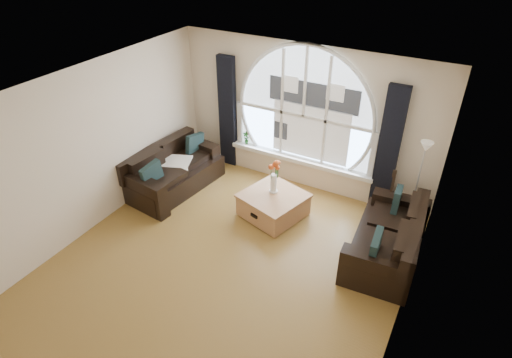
# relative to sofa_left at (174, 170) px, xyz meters

# --- Properties ---
(ground) EXTENTS (5.00, 5.50, 0.01)m
(ground) POSITION_rel_sofa_left_xyz_m (2.01, -1.32, -0.40)
(ground) COLOR brown
(ground) RESTS_ON ground
(ceiling) EXTENTS (5.00, 5.50, 0.01)m
(ceiling) POSITION_rel_sofa_left_xyz_m (2.01, -1.32, 2.30)
(ceiling) COLOR silver
(ceiling) RESTS_ON ground
(wall_back) EXTENTS (5.00, 0.01, 2.70)m
(wall_back) POSITION_rel_sofa_left_xyz_m (2.01, 1.43, 0.95)
(wall_back) COLOR beige
(wall_back) RESTS_ON ground
(wall_front) EXTENTS (5.00, 0.01, 2.70)m
(wall_front) POSITION_rel_sofa_left_xyz_m (2.01, -4.07, 0.95)
(wall_front) COLOR beige
(wall_front) RESTS_ON ground
(wall_left) EXTENTS (0.01, 5.50, 2.70)m
(wall_left) POSITION_rel_sofa_left_xyz_m (-0.49, -1.32, 0.95)
(wall_left) COLOR beige
(wall_left) RESTS_ON ground
(wall_right) EXTENTS (0.01, 5.50, 2.70)m
(wall_right) POSITION_rel_sofa_left_xyz_m (4.51, -1.32, 0.95)
(wall_right) COLOR beige
(wall_right) RESTS_ON ground
(attic_slope) EXTENTS (0.92, 5.50, 0.72)m
(attic_slope) POSITION_rel_sofa_left_xyz_m (4.21, -1.32, 1.95)
(attic_slope) COLOR silver
(attic_slope) RESTS_ON ground
(arched_window) EXTENTS (2.60, 0.06, 2.15)m
(arched_window) POSITION_rel_sofa_left_xyz_m (2.01, 1.40, 1.23)
(arched_window) COLOR silver
(arched_window) RESTS_ON wall_back
(window_sill) EXTENTS (2.90, 0.22, 0.08)m
(window_sill) POSITION_rel_sofa_left_xyz_m (2.01, 1.33, 0.11)
(window_sill) COLOR white
(window_sill) RESTS_ON wall_back
(window_frame) EXTENTS (2.76, 0.08, 2.15)m
(window_frame) POSITION_rel_sofa_left_xyz_m (2.01, 1.37, 1.23)
(window_frame) COLOR white
(window_frame) RESTS_ON wall_back
(neighbor_house) EXTENTS (1.70, 0.02, 1.50)m
(neighbor_house) POSITION_rel_sofa_left_xyz_m (2.16, 1.39, 1.10)
(neighbor_house) COLOR silver
(neighbor_house) RESTS_ON wall_back
(curtain_left) EXTENTS (0.35, 0.12, 2.30)m
(curtain_left) POSITION_rel_sofa_left_xyz_m (0.41, 1.31, 0.75)
(curtain_left) COLOR black
(curtain_left) RESTS_ON ground
(curtain_right) EXTENTS (0.35, 0.12, 2.30)m
(curtain_right) POSITION_rel_sofa_left_xyz_m (3.61, 1.31, 0.75)
(curtain_right) COLOR black
(curtain_right) RESTS_ON ground
(sofa_left) EXTENTS (1.16, 1.98, 0.84)m
(sofa_left) POSITION_rel_sofa_left_xyz_m (0.00, 0.00, 0.00)
(sofa_left) COLOR black
(sofa_left) RESTS_ON ground
(sofa_right) EXTENTS (1.05, 1.90, 0.82)m
(sofa_right) POSITION_rel_sofa_left_xyz_m (4.05, 0.03, 0.00)
(sofa_right) COLOR black
(sofa_right) RESTS_ON ground
(coffee_chest) EXTENTS (1.20, 1.20, 0.48)m
(coffee_chest) POSITION_rel_sofa_left_xyz_m (2.06, 0.13, -0.16)
(coffee_chest) COLOR #A5714A
(coffee_chest) RESTS_ON ground
(throw_blanket) EXTENTS (0.72, 0.72, 0.10)m
(throw_blanket) POSITION_rel_sofa_left_xyz_m (0.02, 0.03, 0.10)
(throw_blanket) COLOR silver
(throw_blanket) RESTS_ON sofa_left
(vase_flowers) EXTENTS (0.24, 0.24, 0.70)m
(vase_flowers) POSITION_rel_sofa_left_xyz_m (2.01, 0.21, 0.43)
(vase_flowers) COLOR white
(vase_flowers) RESTS_ON coffee_chest
(floor_lamp) EXTENTS (0.24, 0.24, 1.60)m
(floor_lamp) POSITION_rel_sofa_left_xyz_m (4.21, 1.00, 0.40)
(floor_lamp) COLOR #B2B2B2
(floor_lamp) RESTS_ON ground
(guitar) EXTENTS (0.38, 0.27, 1.06)m
(guitar) POSITION_rel_sofa_left_xyz_m (3.85, 0.98, 0.13)
(guitar) COLOR #9A5B32
(guitar) RESTS_ON ground
(potted_plant) EXTENTS (0.17, 0.14, 0.27)m
(potted_plant) POSITION_rel_sofa_left_xyz_m (0.82, 1.33, 0.28)
(potted_plant) COLOR #1E6023
(potted_plant) RESTS_ON window_sill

